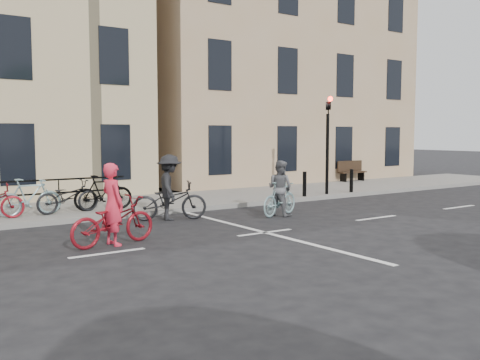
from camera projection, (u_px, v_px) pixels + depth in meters
ground at (265, 233)px, 13.09m from camera, size 120.00×120.00×0.00m
sidewalk at (34, 213)px, 15.77m from camera, size 46.00×4.00×0.15m
building_east at (253, 63)px, 28.30m from camera, size 14.00×10.00×12.00m
traffic_light at (328, 133)px, 19.93m from camera, size 0.18×0.30×3.90m
bollard_east at (305, 184)px, 19.34m from camera, size 0.14×0.14×0.90m
bollard_west at (351, 181)px, 20.69m from camera, size 0.14×0.14×0.90m
bench at (351, 170)px, 25.57m from camera, size 1.60×0.41×0.97m
parked_bikes at (7, 200)px, 14.41m from camera, size 7.25×1.23×1.05m
cyclist_pink at (113, 217)px, 11.59m from camera, size 2.11×1.04×1.80m
cyclist_grey at (280, 193)px, 15.75m from camera, size 1.76×0.99×1.64m
cyclist_dark at (170, 194)px, 14.97m from camera, size 2.19×1.42×1.84m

